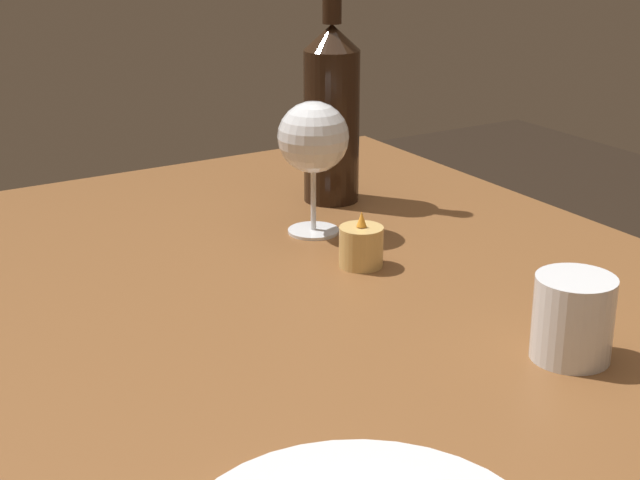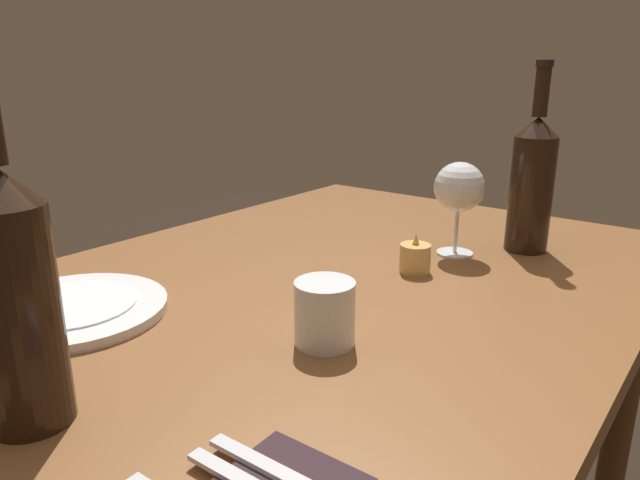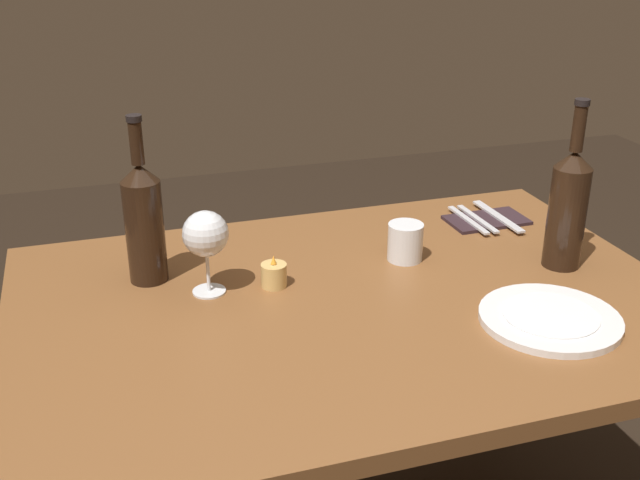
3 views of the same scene
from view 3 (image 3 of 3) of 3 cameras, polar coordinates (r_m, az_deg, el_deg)
The scene contains 11 objects.
dining_table at distance 1.55m, azimuth 2.21°, elevation -7.25°, with size 1.30×0.90×0.74m.
wine_glass_left at distance 1.49m, azimuth -8.46°, elevation 0.34°, with size 0.09×0.09×0.17m.
wine_bottle at distance 1.56m, azimuth -12.91°, elevation 1.45°, with size 0.08×0.08×0.34m.
wine_bottle_second at distance 1.66m, azimuth 17.88°, elevation 2.40°, with size 0.08×0.08×0.36m.
water_tumbler at distance 1.66m, azimuth 6.33°, elevation -0.24°, with size 0.08×0.08×0.08m.
votive_candle at distance 1.54m, azimuth -3.43°, elevation -2.65°, with size 0.05×0.05×0.07m.
dinner_plate at distance 1.48m, azimuth 16.65°, elevation -5.57°, with size 0.26×0.26×0.02m.
folded_napkin at distance 1.90m, azimuth 12.23°, elevation 1.45°, with size 0.19×0.11×0.01m.
fork_inner at distance 1.89m, azimuth 11.58°, elevation 1.55°, with size 0.02×0.18×0.00m.
fork_outer at distance 1.88m, azimuth 10.91°, elevation 1.47°, with size 0.02×0.18×0.00m.
table_knife at distance 1.91m, azimuth 13.03°, elevation 1.73°, with size 0.03×0.21×0.00m.
Camera 3 is at (-0.46, -1.25, 1.45)m, focal length 43.23 mm.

